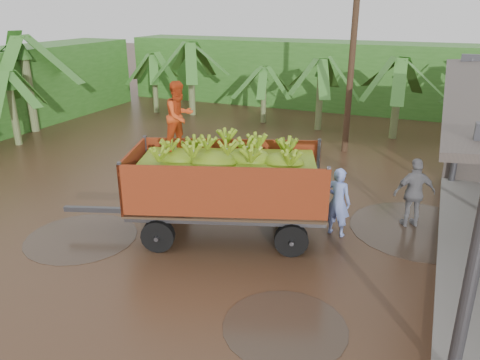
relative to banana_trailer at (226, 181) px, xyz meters
name	(u,v)px	position (x,y,z in m)	size (l,w,h in m)	color
ground	(235,225)	(0.00, 0.50, -1.44)	(100.00, 100.00, 0.00)	black
hedge_north	(316,74)	(-2.00, 16.50, 0.36)	(22.00, 3.00, 3.60)	#2D661E
banana_trailer	(226,181)	(0.00, 0.00, 0.00)	(6.62, 3.72, 3.86)	#B53B19
man_blue	(338,202)	(2.57, 1.06, -0.55)	(0.65, 0.43, 1.79)	#7D93E4
man_grey	(414,193)	(4.30, 2.33, -0.51)	(1.09, 0.45, 1.86)	gray
utility_pole	(352,55)	(1.37, 8.32, 2.29)	(1.20, 0.24, 7.35)	#47301E
banana_plants	(185,100)	(-5.08, 7.05, 0.37)	(25.12, 20.54, 4.41)	#2D661E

